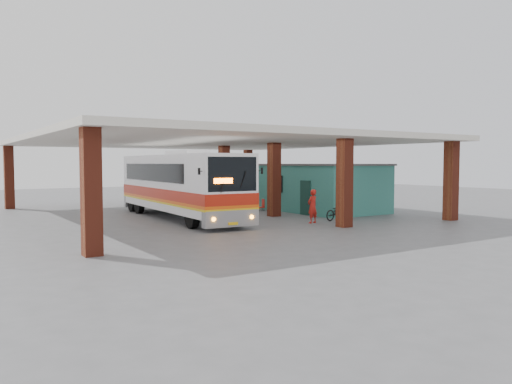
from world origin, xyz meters
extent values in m
plane|color=#515154|center=(0.00, 0.00, 0.00)|extent=(90.00, 90.00, 0.00)
cube|color=maroon|center=(3.00, -3.00, 2.17)|extent=(0.60, 0.60, 4.35)
cube|color=maroon|center=(3.00, 3.00, 2.17)|extent=(0.60, 0.60, 4.35)
cube|color=maroon|center=(3.00, 9.00, 2.17)|extent=(0.60, 0.60, 4.35)
cube|color=maroon|center=(-9.50, -4.00, 2.17)|extent=(0.60, 0.60, 4.35)
cube|color=maroon|center=(-9.50, 17.00, 2.17)|extent=(0.60, 0.60, 4.35)
cube|color=maroon|center=(10.00, -4.00, 2.17)|extent=(0.60, 0.60, 4.35)
cube|color=maroon|center=(10.00, 17.00, 2.17)|extent=(0.60, 0.60, 4.35)
cube|color=silver|center=(0.50, 6.50, 4.50)|extent=(21.00, 23.00, 0.30)
cube|color=#2F7771|center=(7.50, 4.00, 1.50)|extent=(5.00, 8.00, 3.00)
cube|color=#4E4E4E|center=(7.50, 4.00, 3.05)|extent=(5.20, 8.20, 0.12)
cube|color=#13352E|center=(4.98, 2.50, 1.05)|extent=(0.08, 0.95, 2.10)
cube|color=black|center=(4.98, 5.50, 1.80)|extent=(0.08, 1.20, 1.00)
cube|color=black|center=(4.95, 5.50, 1.80)|extent=(0.04, 1.30, 1.10)
cube|color=white|center=(-2.15, 5.06, 2.08)|extent=(3.40, 13.24, 3.06)
cube|color=white|center=(-2.20, 3.97, 3.72)|extent=(1.48, 3.34, 0.27)
cube|color=gray|center=(-2.47, -1.29, 0.60)|extent=(2.77, 0.58, 0.77)
cube|color=#B61D0C|center=(-2.15, 5.06, 1.48)|extent=(3.44, 13.24, 0.55)
cube|color=#EA570D|center=(-2.15, 5.06, 1.13)|extent=(3.44, 13.24, 0.14)
cube|color=yellow|center=(-2.15, 5.06, 1.01)|extent=(3.44, 13.24, 0.11)
cube|color=black|center=(-2.48, -1.45, 2.65)|extent=(2.48, 0.23, 1.59)
cube|color=black|center=(-3.48, 6.00, 2.62)|extent=(0.55, 9.83, 0.98)
cube|color=black|center=(-0.73, 5.86, 2.62)|extent=(0.55, 9.83, 0.98)
cube|color=#FF5905|center=(-2.97, -1.48, 2.35)|extent=(0.93, 0.10, 0.24)
sphere|color=orange|center=(-3.47, -1.47, 0.63)|extent=(0.20, 0.20, 0.20)
sphere|color=orange|center=(-1.50, -1.57, 0.63)|extent=(0.20, 0.20, 0.20)
cube|color=yellow|center=(-2.48, -1.53, 0.38)|extent=(0.49, 0.06, 0.13)
cylinder|color=black|center=(-3.57, 0.54, 0.55)|extent=(0.41, 1.11, 1.09)
cylinder|color=black|center=(-1.20, 0.42, 0.55)|extent=(0.41, 1.11, 1.09)
cylinder|color=black|center=(-3.14, 8.94, 0.55)|extent=(0.41, 1.11, 1.09)
cylinder|color=black|center=(-0.77, 8.82, 0.55)|extent=(0.41, 1.11, 1.09)
cylinder|color=black|center=(-3.06, 10.36, 0.55)|extent=(0.41, 1.11, 1.09)
cylinder|color=black|center=(-0.69, 10.24, 0.55)|extent=(0.41, 1.11, 1.09)
imported|color=black|center=(4.70, -0.65, 0.48)|extent=(1.89, 0.87, 0.95)
imported|color=red|center=(2.69, -0.93, 0.89)|extent=(0.71, 0.54, 1.78)
cube|color=red|center=(4.23, 6.26, 0.22)|extent=(0.49, 0.49, 0.06)
cube|color=red|center=(4.40, 6.23, 0.49)|extent=(0.14, 0.41, 0.58)
cylinder|color=black|center=(4.03, 6.14, 0.10)|extent=(0.03, 0.03, 0.19)
cylinder|color=black|center=(4.35, 6.07, 0.10)|extent=(0.03, 0.03, 0.19)
cylinder|color=black|center=(4.10, 6.46, 0.10)|extent=(0.03, 0.03, 0.19)
cylinder|color=black|center=(4.42, 6.39, 0.10)|extent=(0.03, 0.03, 0.19)
camera|label=1|loc=(-14.02, -21.09, 3.14)|focal=35.00mm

